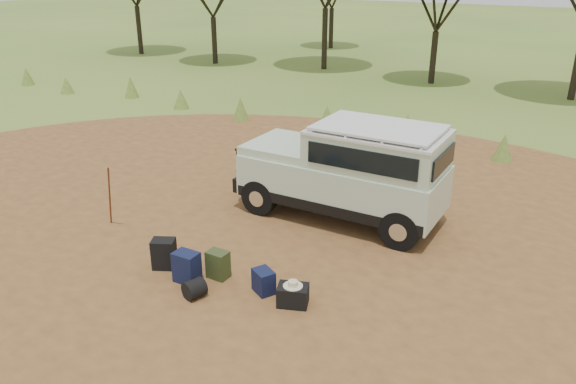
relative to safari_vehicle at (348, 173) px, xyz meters
The scene contains 12 objects.
ground 2.95m from the safari_vehicle, 105.22° to the right, with size 140.00×140.00×0.00m, color #4C7128.
dirt_clearing 2.95m from the safari_vehicle, 105.22° to the right, with size 23.00×23.00×0.01m, color brown.
grass_fringe 6.09m from the safari_vehicle, 95.75° to the left, with size 36.60×1.60×0.90m.
safari_vehicle is the anchor object (origin of this frame).
walking_staff 5.13m from the safari_vehicle, 144.68° to the right, with size 0.04×0.04×1.54m, color maroon.
backpack_black 4.31m from the safari_vehicle, 118.92° to the right, with size 0.42×0.31×0.58m, color black.
backpack_navy 4.20m from the safari_vehicle, 109.41° to the right, with size 0.44×0.32×0.58m, color #121B3A.
backpack_olive 3.72m from the safari_vehicle, 105.43° to the right, with size 0.38×0.27×0.53m, color #2C3A1B.
duffel_navy 3.61m from the safari_vehicle, 89.80° to the right, with size 0.38×0.29×0.43m, color #121B3A.
hard_case 3.75m from the safari_vehicle, 79.90° to the right, with size 0.51×0.36×0.36m, color black.
stuff_sack 4.42m from the safari_vehicle, 102.40° to the right, with size 0.33×0.33×0.33m, color black.
safari_hat 3.71m from the safari_vehicle, 79.90° to the right, with size 0.33×0.33×0.10m.
Camera 1 is at (5.26, -7.89, 5.37)m, focal length 35.00 mm.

